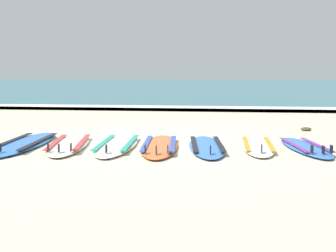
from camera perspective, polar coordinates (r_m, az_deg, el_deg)
The scene contains 11 objects.
ground_plane at distance 7.47m, azimuth -3.83°, elevation -2.18°, with size 80.00×80.00×0.00m, color beige.
sea at distance 43.41m, azimuth 5.56°, elevation 5.31°, with size 80.00×60.00×0.10m, color teal.
wave_foam_strip at distance 13.95m, azimuth 1.47°, elevation 2.24°, with size 80.00×0.90×0.11m, color white.
surfboard_0 at distance 7.56m, azimuth -17.75°, elevation -2.10°, with size 0.87×2.58×0.18m.
surfboard_1 at distance 7.28m, azimuth -12.49°, elevation -2.27°, with size 1.00×2.36×0.18m.
surfboard_2 at distance 7.10m, azimuth -6.48°, elevation -2.37°, with size 0.75×2.36×0.18m.
surfboard_3 at distance 6.96m, azimuth -1.07°, elevation -2.52°, with size 0.78×2.31×0.18m.
surfboard_4 at distance 6.94m, azimuth 4.95°, elevation -2.57°, with size 0.76×2.20×0.18m.
surfboard_5 at distance 7.08m, azimuth 11.36°, elevation -2.50°, with size 0.50×1.98×0.18m.
surfboard_6 at distance 7.15m, azimuth 17.06°, elevation -2.57°, with size 0.78×2.00×0.18m.
seaweed_clump_near_shoreline at distance 9.42m, azimuth 17.19°, elevation -0.37°, with size 0.21×0.17×0.07m, color #4C4228.
Camera 1 is at (1.45, -7.24, 1.17)m, focal length 47.80 mm.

